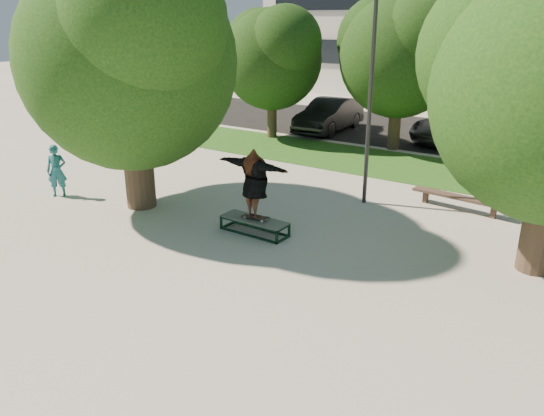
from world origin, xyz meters
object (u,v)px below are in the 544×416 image
Objects in this scene: bench at (459,198)px; car_silver_a at (320,116)px; car_dark at (329,115)px; car_grey at (458,125)px; lamppost at (370,95)px; grind_box at (254,226)px; bystander at (57,171)px; car_silver_b at (461,121)px; tree_left at (129,48)px.

bench is 12.14m from car_silver_a.
car_dark is 0.90× the size of car_grey.
car_grey is at bearing 91.48° from lamppost.
grind_box is 13.35m from car_dark.
bystander is 13.63m from car_dark.
car_silver_b is (-3.00, 10.44, 0.31)m from bench.
car_grey is at bearing 112.89° from bench.
bench is 0.52× the size of car_grey.
car_dark is (-8.50, 7.76, 0.43)m from bench.
grind_box is 1.12× the size of bystander.
tree_left reaches higher than bench.
car_grey reaches higher than bench.
car_silver_b is at bearing 112.17° from bench.
car_grey reaches higher than car_silver_a.
grind_box is 0.34× the size of car_grey.
bench is (2.50, 0.92, -2.80)m from lamppost.
car_silver_a is 0.68m from car_dark.
tree_left is at bearing -143.58° from lamppost.
car_silver_a is 0.81× the size of car_dark.
grind_box is 0.66× the size of bench.
bench is at bearing -51.83° from car_silver_a.
car_dark is at bearing -31.79° from car_silver_a.
car_silver_b is at bearing 87.11° from grind_box.
grind_box is 0.39× the size of car_silver_b.
bench is at bearing -61.65° from car_grey.
lamppost is at bearing -87.24° from car_silver_b.
car_silver_b is (-0.50, 11.36, -2.49)m from lamppost.
bystander is at bearing -149.03° from lamppost.
car_silver_a is 6.59m from car_silver_b.
grind_box is (4.03, 0.12, -4.23)m from tree_left.
tree_left is 1.55× the size of car_silver_b.
bench is (7.79, 4.83, -4.07)m from tree_left.
lamppost reaches higher than grind_box.
car_dark is at bearing -153.81° from car_silver_b.
bystander is at bearing -105.85° from car_grey.
tree_left reaches higher than car_dark.
car_silver_a is 6.47m from car_grey.
tree_left is 10.03m from bench.
car_silver_a reaches higher than grind_box.
car_silver_a is 0.73× the size of car_grey.
tree_left is 1.16× the size of lamppost.
bystander is at bearing -101.14° from car_dark.
grind_box is at bearing -122.52° from bench.
car_grey is (7.74, 14.89, -0.07)m from bystander.
car_silver_a is at bearing 95.94° from tree_left.
car_silver_b is at bearing 92.52° from lamppost.
tree_left is at bearing -24.51° from bystander.
lamppost is at bearing -76.92° from car_grey.
car_silver_b is (4.79, 15.26, -3.76)m from tree_left.
lamppost is at bearing -63.99° from car_silver_a.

